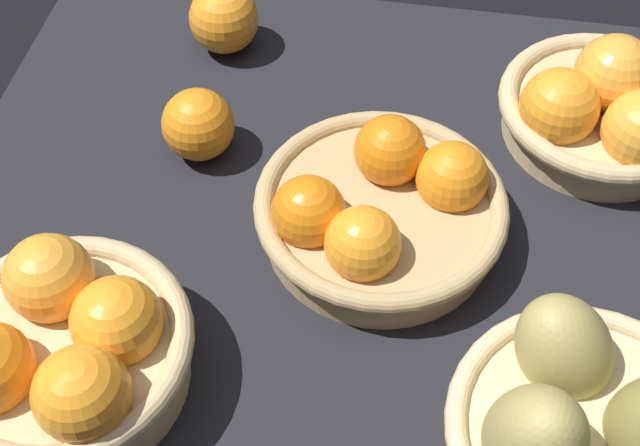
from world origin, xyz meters
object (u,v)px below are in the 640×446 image
(basket_near_left, at_px, (602,110))
(loose_orange_front_gap, at_px, (224,19))
(basket_far_right, at_px, (65,350))
(loose_orange_back_gap, at_px, (198,125))
(basket_far_left_pears, at_px, (588,427))
(basket_center, at_px, (380,208))

(basket_near_left, xyz_separation_m, loose_orange_front_gap, (0.42, -0.08, -0.00))
(basket_far_right, bearing_deg, loose_orange_back_gap, -97.48)
(basket_far_left_pears, distance_m, basket_far_right, 0.42)
(loose_orange_back_gap, bearing_deg, loose_orange_front_gap, -85.50)
(basket_far_left_pears, bearing_deg, basket_near_left, -94.08)
(basket_near_left, distance_m, loose_orange_front_gap, 0.43)
(basket_far_left_pears, relative_size, loose_orange_back_gap, 3.05)
(basket_near_left, bearing_deg, basket_far_left_pears, 85.92)
(basket_near_left, relative_size, basket_far_right, 1.02)
(loose_orange_front_gap, relative_size, loose_orange_back_gap, 1.07)
(basket_far_left_pears, distance_m, loose_orange_back_gap, 0.47)
(basket_far_left_pears, xyz_separation_m, loose_orange_back_gap, (0.38, -0.27, -0.01))
(loose_orange_front_gap, bearing_deg, basket_far_left_pears, 131.76)
(basket_center, distance_m, basket_far_left_pears, 0.27)
(basket_center, relative_size, basket_far_right, 1.12)
(loose_orange_front_gap, bearing_deg, basket_near_left, 168.93)
(basket_center, relative_size, basket_near_left, 1.10)
(basket_far_right, distance_m, loose_orange_back_gap, 0.28)
(loose_orange_back_gap, bearing_deg, basket_center, 158.06)
(basket_center, bearing_deg, loose_orange_front_gap, -49.61)
(basket_near_left, height_order, loose_orange_back_gap, basket_near_left)
(basket_center, height_order, basket_near_left, basket_near_left)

